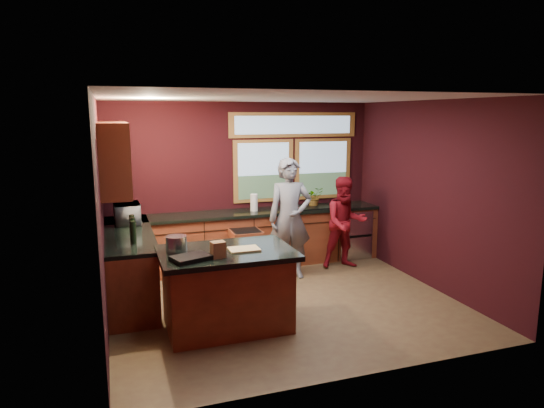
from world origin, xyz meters
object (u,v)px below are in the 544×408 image
island (227,289)px  cutting_board (244,249)px  stock_pot (176,244)px  person_red (345,223)px  person_grey (290,219)px

island → cutting_board: 0.52m
cutting_board → stock_pot: (-0.75, 0.20, 0.08)m
person_red → stock_pot: 3.29m
island → person_grey: 2.03m
person_red → stock_pot: person_red is taller
person_grey → person_red: size_ratio=1.23×
island → person_red: 2.89m
island → cutting_board: cutting_board is taller
person_grey → stock_pot: person_grey is taller
person_red → cutting_board: bearing=-136.0°
person_red → stock_pot: size_ratio=6.29×
cutting_board → stock_pot: bearing=165.1°
person_grey → stock_pot: 2.30m
person_red → stock_pot: bearing=-146.9°
stock_pot → person_grey: bearing=34.7°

